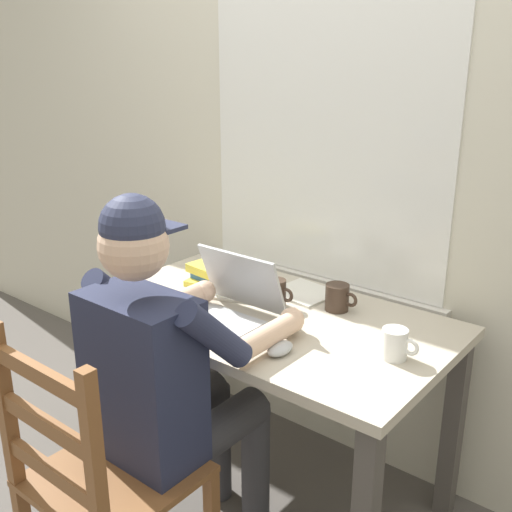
{
  "coord_description": "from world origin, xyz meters",
  "views": [
    {
      "loc": [
        1.18,
        -1.52,
        1.59
      ],
      "look_at": [
        -0.01,
        -0.05,
        0.95
      ],
      "focal_mm": 42.7,
      "sensor_mm": 36.0,
      "label": 1
    }
  ],
  "objects_px": {
    "desk": "(267,341)",
    "coffee_mug_spare": "(276,293)",
    "computer_mouse": "(280,349)",
    "coffee_mug_white": "(395,344)",
    "book_stack_main": "(212,275)",
    "laptop": "(224,306)",
    "seated_person": "(170,371)",
    "coffee_mug_dark": "(338,297)",
    "wooden_chair": "(99,483)",
    "landscape_photo_print": "(140,291)"
  },
  "relations": [
    {
      "from": "laptop",
      "to": "computer_mouse",
      "type": "relative_size",
      "value": 3.3
    },
    {
      "from": "seated_person",
      "to": "book_stack_main",
      "type": "distance_m",
      "value": 0.61
    },
    {
      "from": "seated_person",
      "to": "book_stack_main",
      "type": "bearing_deg",
      "value": 120.42
    },
    {
      "from": "coffee_mug_white",
      "to": "book_stack_main",
      "type": "relative_size",
      "value": 0.59
    },
    {
      "from": "wooden_chair",
      "to": "laptop",
      "type": "distance_m",
      "value": 0.66
    },
    {
      "from": "desk",
      "to": "book_stack_main",
      "type": "height_order",
      "value": "book_stack_main"
    },
    {
      "from": "wooden_chair",
      "to": "book_stack_main",
      "type": "height_order",
      "value": "wooden_chair"
    },
    {
      "from": "computer_mouse",
      "to": "laptop",
      "type": "bearing_deg",
      "value": 165.77
    },
    {
      "from": "desk",
      "to": "coffee_mug_white",
      "type": "bearing_deg",
      "value": -2.3
    },
    {
      "from": "landscape_photo_print",
      "to": "desk",
      "type": "bearing_deg",
      "value": 29.16
    },
    {
      "from": "coffee_mug_white",
      "to": "coffee_mug_spare",
      "type": "relative_size",
      "value": 1.04
    },
    {
      "from": "coffee_mug_dark",
      "to": "coffee_mug_spare",
      "type": "bearing_deg",
      "value": -149.94
    },
    {
      "from": "computer_mouse",
      "to": "wooden_chair",
      "type": "bearing_deg",
      "value": -115.47
    },
    {
      "from": "coffee_mug_white",
      "to": "coffee_mug_dark",
      "type": "height_order",
      "value": "coffee_mug_dark"
    },
    {
      "from": "laptop",
      "to": "coffee_mug_dark",
      "type": "relative_size",
      "value": 2.73
    },
    {
      "from": "laptop",
      "to": "coffee_mug_spare",
      "type": "bearing_deg",
      "value": 72.37
    },
    {
      "from": "coffee_mug_spare",
      "to": "desk",
      "type": "bearing_deg",
      "value": -80.46
    },
    {
      "from": "laptop",
      "to": "computer_mouse",
      "type": "bearing_deg",
      "value": -14.23
    },
    {
      "from": "coffee_mug_dark",
      "to": "book_stack_main",
      "type": "relative_size",
      "value": 0.62
    },
    {
      "from": "desk",
      "to": "coffee_mug_spare",
      "type": "xyz_separation_m",
      "value": [
        -0.01,
        0.07,
        0.16
      ]
    },
    {
      "from": "desk",
      "to": "book_stack_main",
      "type": "relative_size",
      "value": 6.45
    },
    {
      "from": "desk",
      "to": "coffee_mug_dark",
      "type": "xyz_separation_m",
      "value": [
        0.17,
        0.18,
        0.15
      ]
    },
    {
      "from": "seated_person",
      "to": "laptop",
      "type": "bearing_deg",
      "value": 99.04
    },
    {
      "from": "book_stack_main",
      "to": "laptop",
      "type": "bearing_deg",
      "value": -40.58
    },
    {
      "from": "coffee_mug_white",
      "to": "landscape_photo_print",
      "type": "height_order",
      "value": "coffee_mug_white"
    },
    {
      "from": "desk",
      "to": "computer_mouse",
      "type": "relative_size",
      "value": 12.57
    },
    {
      "from": "laptop",
      "to": "seated_person",
      "type": "bearing_deg",
      "value": -80.96
    },
    {
      "from": "wooden_chair",
      "to": "coffee_mug_dark",
      "type": "distance_m",
      "value": 0.97
    },
    {
      "from": "coffee_mug_white",
      "to": "landscape_photo_print",
      "type": "bearing_deg",
      "value": -173.04
    },
    {
      "from": "coffee_mug_spare",
      "to": "landscape_photo_print",
      "type": "distance_m",
      "value": 0.53
    },
    {
      "from": "coffee_mug_dark",
      "to": "wooden_chair",
      "type": "bearing_deg",
      "value": -102.87
    },
    {
      "from": "laptop",
      "to": "computer_mouse",
      "type": "height_order",
      "value": "laptop"
    },
    {
      "from": "desk",
      "to": "wooden_chair",
      "type": "height_order",
      "value": "wooden_chair"
    },
    {
      "from": "wooden_chair",
      "to": "coffee_mug_spare",
      "type": "relative_size",
      "value": 8.48
    },
    {
      "from": "seated_person",
      "to": "coffee_mug_dark",
      "type": "bearing_deg",
      "value": 71.54
    },
    {
      "from": "desk",
      "to": "coffee_mug_white",
      "type": "height_order",
      "value": "coffee_mug_white"
    },
    {
      "from": "coffee_mug_white",
      "to": "coffee_mug_spare",
      "type": "distance_m",
      "value": 0.51
    },
    {
      "from": "coffee_mug_spare",
      "to": "book_stack_main",
      "type": "distance_m",
      "value": 0.32
    },
    {
      "from": "coffee_mug_dark",
      "to": "book_stack_main",
      "type": "distance_m",
      "value": 0.52
    },
    {
      "from": "laptop",
      "to": "coffee_mug_dark",
      "type": "height_order",
      "value": "laptop"
    },
    {
      "from": "seated_person",
      "to": "coffee_mug_white",
      "type": "bearing_deg",
      "value": 38.58
    },
    {
      "from": "coffee_mug_spare",
      "to": "computer_mouse",
      "type": "bearing_deg",
      "value": -51.09
    },
    {
      "from": "desk",
      "to": "seated_person",
      "type": "xyz_separation_m",
      "value": [
        -0.03,
        -0.43,
        0.06
      ]
    },
    {
      "from": "desk",
      "to": "coffee_mug_white",
      "type": "distance_m",
      "value": 0.51
    },
    {
      "from": "laptop",
      "to": "computer_mouse",
      "type": "xyz_separation_m",
      "value": [
        0.29,
        -0.07,
        -0.04
      ]
    },
    {
      "from": "desk",
      "to": "coffee_mug_white",
      "type": "relative_size",
      "value": 10.94
    },
    {
      "from": "desk",
      "to": "seated_person",
      "type": "distance_m",
      "value": 0.44
    },
    {
      "from": "laptop",
      "to": "coffee_mug_spare",
      "type": "xyz_separation_m",
      "value": [
        0.06,
        0.2,
        -0.0
      ]
    },
    {
      "from": "seated_person",
      "to": "wooden_chair",
      "type": "relative_size",
      "value": 1.32
    },
    {
      "from": "seated_person",
      "to": "computer_mouse",
      "type": "distance_m",
      "value": 0.34
    }
  ]
}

